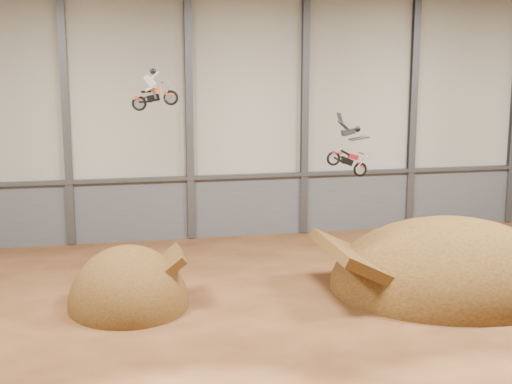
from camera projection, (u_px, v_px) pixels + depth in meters
floor at (322, 329)px, 27.44m from camera, size 40.00×40.00×0.00m
back_wall at (247, 115)px, 40.54m from camera, size 40.00×0.10×14.00m
lower_band_back at (248, 206)px, 41.43m from camera, size 39.80×0.18×3.50m
steel_rail at (248, 176)px, 40.95m from camera, size 39.80×0.35×0.20m
steel_column_1 at (66, 119)px, 38.34m from camera, size 0.40×0.36×13.90m
steel_column_2 at (189, 117)px, 39.68m from camera, size 0.40×0.36×13.90m
steel_column_3 at (305, 115)px, 41.01m from camera, size 0.40×0.36×13.90m
steel_column_4 at (413, 113)px, 42.34m from camera, size 0.40×0.36×13.90m
takeoff_ramp at (129, 305)px, 30.06m from camera, size 5.06×5.84×5.06m
landing_ramp at (449, 287)px, 32.39m from camera, size 10.96×9.70×6.33m
fmx_rider_a at (156, 86)px, 28.64m from camera, size 2.27×1.14×2.02m
fmx_rider_b at (345, 145)px, 29.87m from camera, size 3.20×0.83×2.98m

